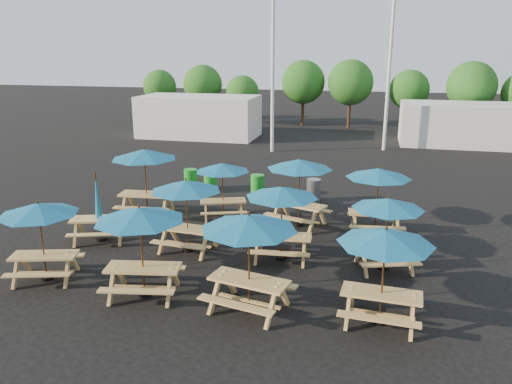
% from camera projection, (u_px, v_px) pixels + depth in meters
% --- Properties ---
extents(ground, '(120.00, 120.00, 0.00)m').
position_uv_depth(ground, '(245.00, 237.00, 16.29)').
color(ground, black).
rests_on(ground, ground).
extents(picnic_unit_0, '(2.50, 2.50, 2.15)m').
position_uv_depth(picnic_unit_0, '(39.00, 213.00, 12.76)').
color(picnic_unit_0, tan).
rests_on(picnic_unit_0, ground).
extents(picnic_unit_1, '(2.16, 2.02, 2.26)m').
position_uv_depth(picnic_unit_1, '(99.00, 213.00, 15.73)').
color(picnic_unit_1, tan).
rests_on(picnic_unit_1, ground).
extents(picnic_unit_2, '(2.55, 2.55, 2.50)m').
position_uv_depth(picnic_unit_2, '(144.00, 157.00, 17.80)').
color(picnic_unit_2, tan).
rests_on(picnic_unit_2, ground).
extents(picnic_unit_3, '(2.53, 2.53, 2.31)m').
position_uv_depth(picnic_unit_3, '(140.00, 219.00, 11.86)').
color(picnic_unit_3, tan).
rests_on(picnic_unit_3, ground).
extents(picnic_unit_4, '(2.29, 2.29, 2.23)m').
position_uv_depth(picnic_unit_4, '(186.00, 189.00, 14.62)').
color(picnic_unit_4, tan).
rests_on(picnic_unit_4, ground).
extents(picnic_unit_5, '(2.49, 2.49, 2.07)m').
position_uv_depth(picnic_unit_5, '(222.00, 170.00, 17.54)').
color(picnic_unit_5, tan).
rests_on(picnic_unit_5, ground).
extents(picnic_unit_6, '(2.65, 2.65, 2.37)m').
position_uv_depth(picnic_unit_6, '(249.00, 228.00, 11.16)').
color(picnic_unit_6, tan).
rests_on(picnic_unit_6, ground).
extents(picnic_unit_7, '(2.25, 2.25, 2.21)m').
position_uv_depth(picnic_unit_7, '(282.00, 196.00, 14.05)').
color(picnic_unit_7, tan).
rests_on(picnic_unit_7, ground).
extents(picnic_unit_8, '(2.84, 2.84, 2.37)m').
position_uv_depth(picnic_unit_8, '(300.00, 168.00, 16.76)').
color(picnic_unit_8, tan).
rests_on(picnic_unit_8, ground).
extents(picnic_unit_9, '(2.24, 2.24, 2.23)m').
position_uv_depth(picnic_unit_9, '(385.00, 242.00, 10.65)').
color(picnic_unit_9, tan).
rests_on(picnic_unit_9, ground).
extents(picnic_unit_10, '(2.46, 2.46, 2.08)m').
position_uv_depth(picnic_unit_10, '(388.00, 207.00, 13.39)').
color(picnic_unit_10, tan).
rests_on(picnic_unit_10, ground).
extents(picnic_unit_11, '(2.34, 2.34, 2.24)m').
position_uv_depth(picnic_unit_11, '(378.00, 177.00, 16.04)').
color(picnic_unit_11, tan).
rests_on(picnic_unit_11, ground).
extents(waste_bin_0, '(0.56, 0.56, 0.90)m').
position_uv_depth(waste_bin_0, '(191.00, 179.00, 21.63)').
color(waste_bin_0, '#1A9024').
rests_on(waste_bin_0, ground).
extents(waste_bin_1, '(0.56, 0.56, 0.90)m').
position_uv_depth(waste_bin_1, '(210.00, 182.00, 21.28)').
color(waste_bin_1, '#1A9024').
rests_on(waste_bin_1, ground).
extents(waste_bin_2, '(0.56, 0.56, 0.90)m').
position_uv_depth(waste_bin_2, '(257.00, 185.00, 20.67)').
color(waste_bin_2, '#1A9024').
rests_on(waste_bin_2, ground).
extents(waste_bin_3, '(0.56, 0.56, 0.90)m').
position_uv_depth(waste_bin_3, '(313.00, 190.00, 19.99)').
color(waste_bin_3, gray).
rests_on(waste_bin_3, ground).
extents(mast_0, '(0.20, 0.20, 12.00)m').
position_uv_depth(mast_0, '(273.00, 47.00, 28.16)').
color(mast_0, silver).
rests_on(mast_0, ground).
extents(mast_1, '(0.20, 0.20, 12.00)m').
position_uv_depth(mast_1, '(391.00, 47.00, 28.58)').
color(mast_1, silver).
rests_on(mast_1, ground).
extents(event_tent_0, '(8.00, 4.00, 2.80)m').
position_uv_depth(event_tent_0, '(199.00, 116.00, 34.51)').
color(event_tent_0, silver).
rests_on(event_tent_0, ground).
extents(event_tent_1, '(7.00, 4.00, 2.60)m').
position_uv_depth(event_tent_1, '(457.00, 124.00, 31.68)').
color(event_tent_1, silver).
rests_on(event_tent_1, ground).
extents(tree_0, '(2.80, 2.80, 4.24)m').
position_uv_depth(tree_0, '(160.00, 86.00, 42.25)').
color(tree_0, '#382314').
rests_on(tree_0, ground).
extents(tree_1, '(3.11, 3.11, 4.72)m').
position_uv_depth(tree_1, '(203.00, 85.00, 39.93)').
color(tree_1, '#382314').
rests_on(tree_1, ground).
extents(tree_2, '(2.59, 2.59, 3.93)m').
position_uv_depth(tree_2, '(242.00, 92.00, 39.10)').
color(tree_2, '#382314').
rests_on(tree_2, ground).
extents(tree_3, '(3.36, 3.36, 5.09)m').
position_uv_depth(tree_3, '(303.00, 82.00, 38.84)').
color(tree_3, '#382314').
rests_on(tree_3, ground).
extents(tree_4, '(3.41, 3.41, 5.17)m').
position_uv_depth(tree_4, '(351.00, 83.00, 37.58)').
color(tree_4, '#382314').
rests_on(tree_4, ground).
extents(tree_5, '(2.94, 2.94, 4.45)m').
position_uv_depth(tree_5, '(409.00, 90.00, 37.14)').
color(tree_5, '#382314').
rests_on(tree_5, ground).
extents(tree_6, '(3.38, 3.38, 5.13)m').
position_uv_depth(tree_6, '(472.00, 86.00, 34.45)').
color(tree_6, '#382314').
rests_on(tree_6, ground).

